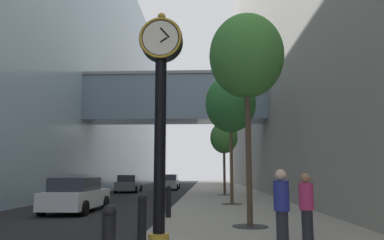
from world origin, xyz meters
The scene contains 16 objects.
ground_plane centered at (0.00, 27.00, 0.00)m, with size 110.00×110.00×0.00m, color black.
sidewalk_right centered at (3.18, 30.00, 0.07)m, with size 6.37×80.00×0.14m, color #9E998E.
building_block_left centered at (-12.32, 29.97, 12.86)m, with size 23.60×80.00×25.82m.
building_block_right centered at (10.87, 30.00, 14.24)m, with size 9.00×80.00×28.48m.
street_clock centered at (0.82, 5.34, 2.76)m, with size 0.84×0.55×4.77m.
bollard_second centered at (0.27, 6.71, 0.75)m, with size 0.21×0.21×1.16m.
bollard_third centered at (0.27, 9.47, 0.75)m, with size 0.21×0.21×1.16m.
bollard_fourth centered at (0.27, 12.22, 0.75)m, with size 0.21×0.21×1.16m.
street_tree_near centered at (3.01, 9.97, 5.50)m, with size 2.41×2.41×6.78m.
street_tree_mid_near centered at (3.01, 18.00, 5.49)m, with size 2.74×2.74×6.94m.
street_tree_mid_far centered at (3.01, 26.03, 4.39)m, with size 2.08×2.08×5.48m.
pedestrian_walking centered at (4.03, 7.34, 0.99)m, with size 0.44×0.44×1.62m.
pedestrian_by_clock centered at (3.32, 6.67, 1.04)m, with size 0.45×0.45×1.70m.
car_white_near centered at (-4.26, 15.13, 0.76)m, with size 2.03×4.54×1.55m.
car_grey_mid centered at (-5.53, 32.17, 0.77)m, with size 2.14×4.42×1.58m.
car_silver_far centered at (-2.24, 37.42, 0.79)m, with size 1.99×4.71×1.61m.
Camera 1 is at (1.70, -1.43, 1.76)m, focal length 33.85 mm.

